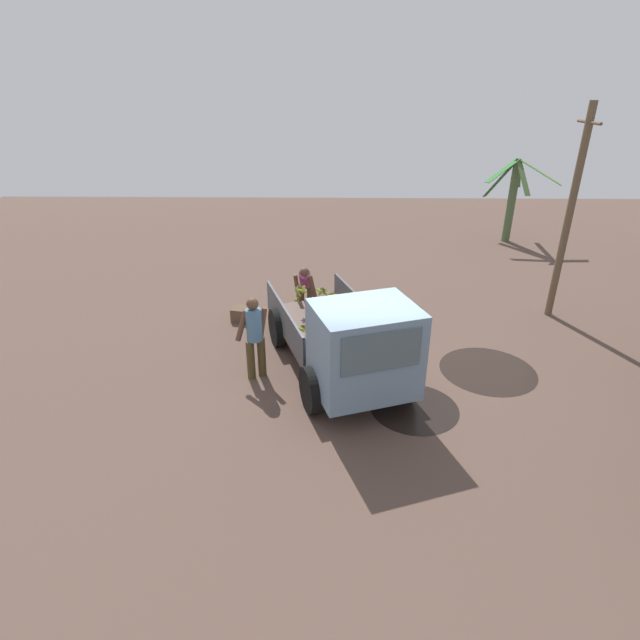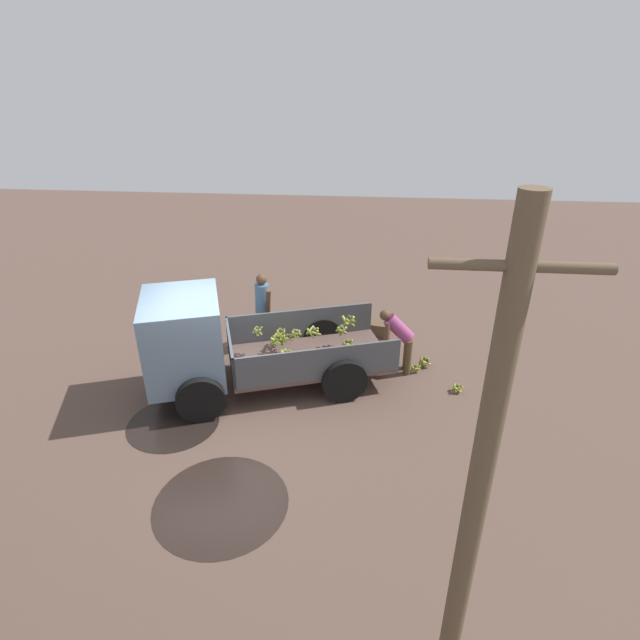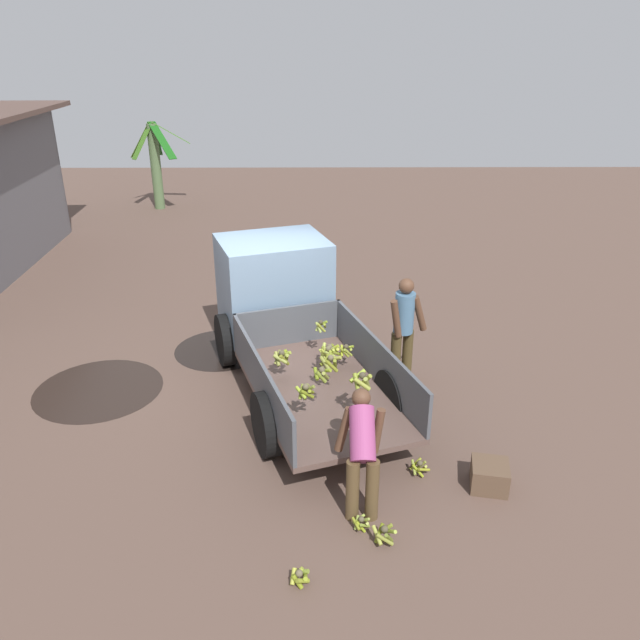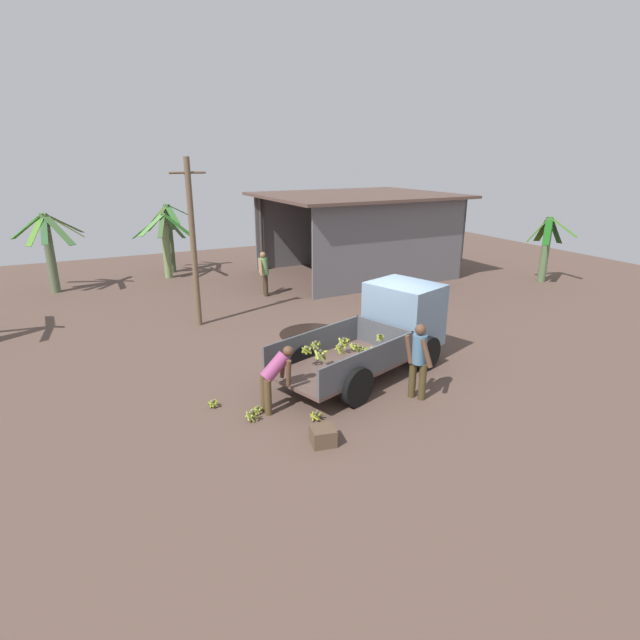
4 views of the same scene
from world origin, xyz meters
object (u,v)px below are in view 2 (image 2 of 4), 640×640
(banana_bunch_on_ground_0, at_px, (457,387))
(cargo_truck, at_px, (212,343))
(person_foreground_visitor, at_px, (263,307))
(banana_bunch_on_ground_2, at_px, (370,346))
(banana_bunch_on_ground_1, at_px, (415,368))
(banana_bunch_on_ground_3, at_px, (425,361))
(person_worker_loading, at_px, (399,337))
(utility_pole, at_px, (473,519))
(wooden_crate_0, at_px, (381,328))

(banana_bunch_on_ground_0, bearing_deg, cargo_truck, 4.46)
(person_foreground_visitor, height_order, banana_bunch_on_ground_0, person_foreground_visitor)
(person_foreground_visitor, distance_m, banana_bunch_on_ground_2, 2.59)
(cargo_truck, bearing_deg, banana_bunch_on_ground_1, 175.93)
(banana_bunch_on_ground_3, bearing_deg, person_worker_loading, 19.92)
(banana_bunch_on_ground_0, distance_m, banana_bunch_on_ground_3, 1.07)
(utility_pole, height_order, banana_bunch_on_ground_0, utility_pole)
(banana_bunch_on_ground_3, height_order, wooden_crate_0, wooden_crate_0)
(banana_bunch_on_ground_1, xyz_separation_m, banana_bunch_on_ground_2, (0.97, -0.80, 0.02))
(person_foreground_visitor, bearing_deg, banana_bunch_on_ground_3, -40.83)
(utility_pole, xyz_separation_m, person_foreground_visitor, (3.16, -7.18, -1.66))
(wooden_crate_0, bearing_deg, banana_bunch_on_ground_1, 113.91)
(utility_pole, relative_size, person_foreground_visitor, 2.94)
(utility_pole, xyz_separation_m, wooden_crate_0, (0.48, -7.92, -2.46))
(banana_bunch_on_ground_1, distance_m, wooden_crate_0, 1.78)
(person_worker_loading, relative_size, banana_bunch_on_ground_2, 5.27)
(cargo_truck, distance_m, person_worker_loading, 3.76)
(banana_bunch_on_ground_1, xyz_separation_m, banana_bunch_on_ground_3, (-0.21, -0.23, 0.03))
(utility_pole, relative_size, banana_bunch_on_ground_2, 19.22)
(wooden_crate_0, bearing_deg, person_foreground_visitor, 15.41)
(person_worker_loading, distance_m, banana_bunch_on_ground_2, 1.20)
(person_foreground_visitor, xyz_separation_m, person_worker_loading, (-3.02, 0.86, -0.15))
(utility_pole, relative_size, person_worker_loading, 3.65)
(person_worker_loading, relative_size, banana_bunch_on_ground_0, 6.10)
(banana_bunch_on_ground_1, distance_m, banana_bunch_on_ground_3, 0.32)
(utility_pole, relative_size, wooden_crate_0, 11.53)
(banana_bunch_on_ground_3, bearing_deg, banana_bunch_on_ground_2, -25.75)
(cargo_truck, bearing_deg, banana_bunch_on_ground_3, 178.20)
(person_foreground_visitor, relative_size, wooden_crate_0, 3.92)
(person_worker_loading, relative_size, banana_bunch_on_ground_1, 6.47)
(banana_bunch_on_ground_0, distance_m, banana_bunch_on_ground_2, 2.28)
(cargo_truck, height_order, wooden_crate_0, cargo_truck)
(wooden_crate_0, bearing_deg, banana_bunch_on_ground_3, 123.82)
(utility_pole, xyz_separation_m, banana_bunch_on_ground_1, (-0.24, -6.30, -2.52))
(banana_bunch_on_ground_1, bearing_deg, banana_bunch_on_ground_0, 138.74)
(person_worker_loading, height_order, banana_bunch_on_ground_0, person_worker_loading)
(banana_bunch_on_ground_3, distance_m, wooden_crate_0, 1.67)
(person_foreground_visitor, distance_m, person_worker_loading, 3.14)
(utility_pole, distance_m, banana_bunch_on_ground_2, 7.57)
(wooden_crate_0, bearing_deg, person_worker_loading, 101.59)
(cargo_truck, relative_size, person_worker_loading, 3.56)
(banana_bunch_on_ground_2, height_order, wooden_crate_0, wooden_crate_0)
(banana_bunch_on_ground_1, bearing_deg, cargo_truck, 14.70)
(person_foreground_visitor, height_order, person_worker_loading, person_foreground_visitor)
(wooden_crate_0, bearing_deg, utility_pole, 93.44)
(cargo_truck, distance_m, person_foreground_visitor, 2.02)
(utility_pole, height_order, banana_bunch_on_ground_3, utility_pole)
(banana_bunch_on_ground_2, bearing_deg, utility_pole, 95.81)
(cargo_truck, xyz_separation_m, banana_bunch_on_ground_1, (-3.99, -1.05, -0.95))
(utility_pole, bearing_deg, banana_bunch_on_ground_2, -84.19)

